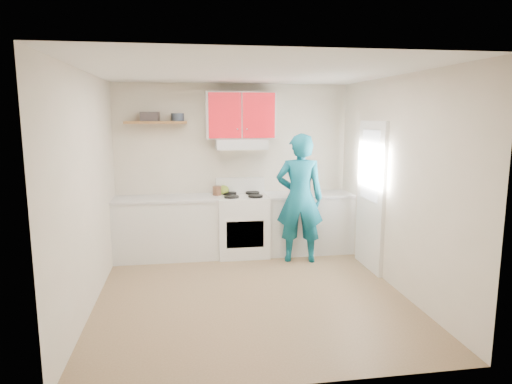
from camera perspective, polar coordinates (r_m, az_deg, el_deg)
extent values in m
plane|color=brown|center=(5.58, -0.66, -12.73)|extent=(3.80, 3.80, 0.00)
cube|color=white|center=(5.18, -0.72, 14.93)|extent=(3.60, 3.80, 0.04)
cube|color=beige|center=(7.09, -2.89, 2.98)|extent=(3.60, 0.04, 2.60)
cube|color=beige|center=(3.39, 3.93, -4.48)|extent=(3.60, 0.04, 2.60)
cube|color=beige|center=(5.28, -20.42, 0.06)|extent=(0.04, 3.80, 2.60)
cube|color=beige|center=(5.76, 17.33, 0.99)|extent=(0.04, 3.80, 2.60)
cube|color=white|center=(6.42, 14.27, -0.50)|extent=(0.05, 0.85, 2.05)
cube|color=white|center=(6.35, 14.21, 3.27)|extent=(0.01, 0.55, 0.95)
cube|color=silver|center=(6.92, -11.19, -4.53)|extent=(1.52, 0.60, 0.90)
cube|color=silver|center=(7.16, 6.55, -3.92)|extent=(1.32, 0.60, 0.90)
cube|color=white|center=(6.93, -1.73, -4.22)|extent=(0.76, 0.65, 0.92)
cube|color=silver|center=(6.85, -1.89, 6.07)|extent=(0.76, 0.44, 0.15)
cube|color=red|center=(6.89, -1.97, 9.63)|extent=(1.02, 0.33, 0.70)
cube|color=brown|center=(6.87, -12.51, 8.57)|extent=(0.90, 0.30, 0.04)
cube|color=#3D3637|center=(6.90, -13.24, 9.26)|extent=(0.28, 0.21, 0.14)
cylinder|color=#333D4C|center=(6.85, -9.86, 9.29)|extent=(0.24, 0.24, 0.12)
ellipsoid|color=olive|center=(6.95, -4.11, 0.27)|extent=(0.21, 0.21, 0.14)
cylinder|color=#523524|center=(6.89, -4.94, 0.08)|extent=(0.16, 0.16, 0.16)
cube|color=olive|center=(6.93, 4.49, -0.46)|extent=(0.31, 0.23, 0.02)
cube|color=red|center=(7.16, 9.88, -0.29)|extent=(0.35, 0.30, 0.01)
imported|color=#0B566A|center=(6.56, 5.53, -0.80)|extent=(0.76, 0.58, 1.87)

